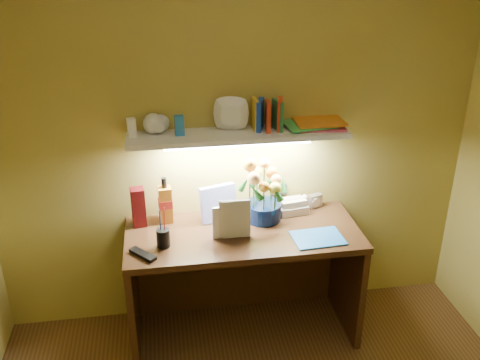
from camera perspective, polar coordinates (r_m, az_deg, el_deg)
name	(u,v)px	position (r m, az deg, el deg)	size (l,w,h in m)	color
desk	(243,284)	(3.41, 0.34, -10.99)	(1.40, 0.60, 0.75)	#34170E
flower_bouquet	(264,191)	(3.26, 2.56, -1.22)	(0.24, 0.24, 0.38)	#061538
telephone	(292,204)	(3.42, 5.55, -2.61)	(0.18, 0.14, 0.11)	white
desk_clock	(315,201)	(3.50, 8.01, -2.20)	(0.09, 0.04, 0.09)	#BDBBC0
whisky_bottle	(165,200)	(3.28, -7.99, -2.12)	(0.08, 0.08, 0.29)	#B26418
whisky_box	(138,207)	(3.28, -10.78, -2.86)	(0.08, 0.08, 0.25)	#5A0C0E
pen_cup	(163,232)	(3.05, -8.23, -5.52)	(0.08, 0.08, 0.18)	black
art_card	(218,203)	(3.29, -2.34, -2.48)	(0.23, 0.05, 0.23)	white
tv_remote	(143,254)	(3.02, -10.33, -7.81)	(0.05, 0.18, 0.02)	black
blue_folder	(318,238)	(3.17, 8.30, -6.13)	(0.29, 0.21, 0.01)	#277BD3
desk_book_a	(219,220)	(3.08, -2.23, -4.28)	(0.18, 0.02, 0.24)	beige
desk_book_b	(213,224)	(3.09, -2.95, -4.69)	(0.15, 0.02, 0.20)	white
wall_shelf	(239,129)	(3.13, -0.07, 5.42)	(1.30, 0.28, 0.22)	white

